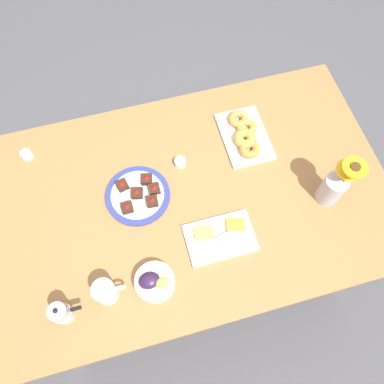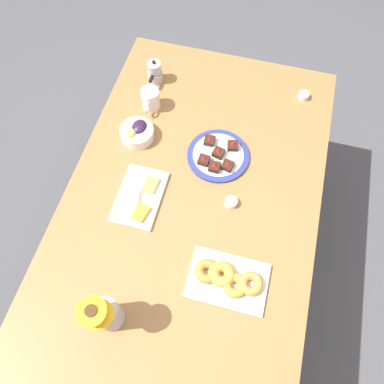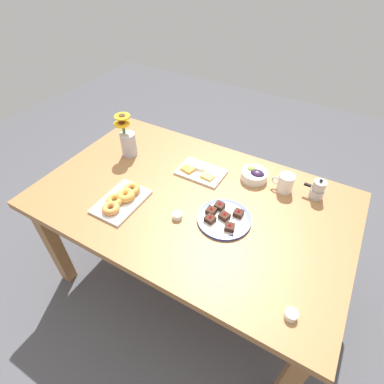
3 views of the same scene
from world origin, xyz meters
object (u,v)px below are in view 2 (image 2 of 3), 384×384
at_px(dessert_plate, 218,155).
at_px(flower_vase, 107,315).
at_px(cheese_platter, 140,197).
at_px(dining_table, 192,206).
at_px(jam_cup_honey, 304,95).
at_px(jam_cup_berry, 231,202).
at_px(coffee_mug, 151,99).
at_px(grape_bowl, 137,132).
at_px(croissant_platter, 227,279).
at_px(moka_pot, 155,72).

xyz_separation_m(dessert_plate, flower_vase, (0.73, -0.20, 0.08)).
height_order(cheese_platter, flower_vase, flower_vase).
height_order(dining_table, cheese_platter, cheese_platter).
relative_size(jam_cup_honey, jam_cup_berry, 1.00).
bearing_deg(dining_table, jam_cup_berry, 93.13).
relative_size(dining_table, jam_cup_honey, 33.33).
relative_size(cheese_platter, flower_vase, 1.01).
bearing_deg(coffee_mug, grape_bowl, -2.64).
bearing_deg(coffee_mug, croissant_platter, 36.18).
bearing_deg(croissant_platter, moka_pot, -147.79).
relative_size(croissant_platter, moka_pot, 2.35).
bearing_deg(croissant_platter, grape_bowl, -135.30).
xyz_separation_m(croissant_platter, dessert_plate, (-0.50, -0.15, -0.01)).
distance_m(grape_bowl, jam_cup_honey, 0.77).
height_order(grape_bowl, moka_pot, moka_pot).
xyz_separation_m(coffee_mug, dessert_plate, (0.18, 0.35, -0.04)).
xyz_separation_m(coffee_mug, jam_cup_berry, (0.38, 0.45, -0.04)).
bearing_deg(grape_bowl, dining_table, 53.64).
bearing_deg(dining_table, croissant_platter, 35.34).
bearing_deg(grape_bowl, croissant_platter, 44.70).
height_order(jam_cup_berry, moka_pot, moka_pot).
relative_size(dining_table, cheese_platter, 6.15).
relative_size(jam_cup_berry, flower_vase, 0.19).
xyz_separation_m(dining_table, grape_bowl, (-0.22, -0.30, 0.12)).
bearing_deg(jam_cup_berry, moka_pot, -138.47).
bearing_deg(flower_vase, moka_pot, -170.53).
bearing_deg(jam_cup_honey, cheese_platter, -39.43).
bearing_deg(dining_table, grape_bowl, -126.36).
relative_size(cheese_platter, dessert_plate, 1.00).
bearing_deg(moka_pot, dining_table, 30.46).
relative_size(coffee_mug, grape_bowl, 0.80).
relative_size(flower_vase, moka_pot, 2.15).
bearing_deg(flower_vase, dessert_plate, 164.47).
xyz_separation_m(croissant_platter, flower_vase, (0.23, -0.35, 0.07)).
xyz_separation_m(jam_cup_berry, moka_pot, (-0.54, -0.48, 0.03)).
bearing_deg(dessert_plate, grape_bowl, -92.15).
distance_m(croissant_platter, dessert_plate, 0.52).
relative_size(cheese_platter, croissant_platter, 0.93).
height_order(dessert_plate, moka_pot, moka_pot).
bearing_deg(jam_cup_honey, moka_pot, -84.02).
distance_m(grape_bowl, moka_pot, 0.33).
height_order(grape_bowl, flower_vase, flower_vase).
bearing_deg(jam_cup_honey, flower_vase, -23.96).
bearing_deg(croissant_platter, coffee_mug, -143.82).
height_order(croissant_platter, jam_cup_berry, croissant_platter).
xyz_separation_m(grape_bowl, moka_pot, (-0.33, -0.02, 0.02)).
distance_m(dining_table, grape_bowl, 0.39).
relative_size(grape_bowl, cheese_platter, 0.55).
bearing_deg(cheese_platter, flower_vase, 6.47).
bearing_deg(dessert_plate, jam_cup_honey, 143.59).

